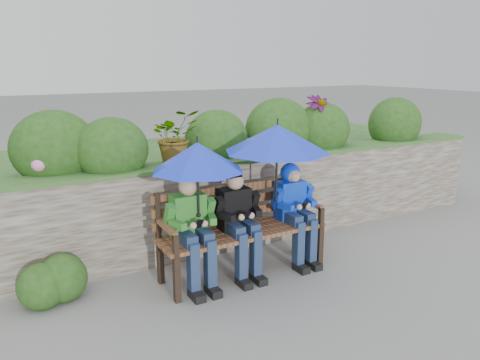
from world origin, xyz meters
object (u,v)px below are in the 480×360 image
boy_left (192,226)px  umbrella_left (197,157)px  boy_right (294,204)px  boy_middle (239,218)px  umbrella_right (277,138)px  park_bench (240,224)px

boy_left → umbrella_left: (0.06, -0.01, 0.64)m
boy_right → boy_left: bearing=-179.3°
boy_left → boy_right: (1.17, 0.01, 0.03)m
boy_left → umbrella_left: bearing=-11.3°
boy_middle → boy_right: bearing=1.1°
boy_left → boy_middle: (0.49, 0.00, -0.01)m
boy_left → umbrella_right: size_ratio=1.02×
umbrella_right → boy_left: bearing=-179.6°
boy_left → umbrella_right: 1.19m
umbrella_left → umbrella_right: size_ratio=0.80×
park_bench → boy_middle: 0.13m
boy_right → umbrella_left: umbrella_left is taller
boy_left → park_bench: bearing=7.9°
boy_middle → umbrella_right: bearing=0.7°
umbrella_right → boy_middle: bearing=-179.3°
boy_middle → boy_right: 0.67m
umbrella_left → park_bench: bearing=10.3°
boy_middle → boy_left: bearing=-179.8°
park_bench → boy_middle: bearing=-124.3°
park_bench → boy_middle: boy_middle is taller
boy_left → umbrella_right: umbrella_right is taller
boy_right → umbrella_left: bearing=-178.6°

